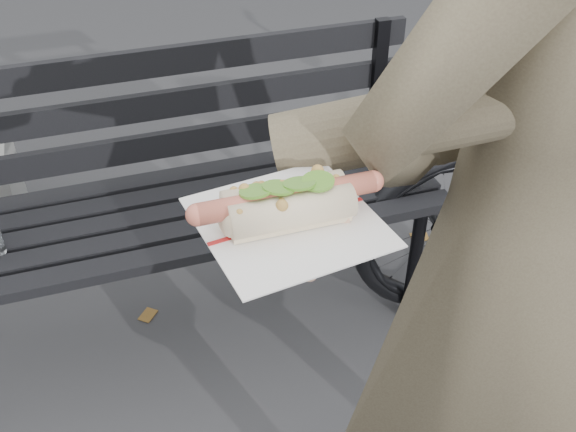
# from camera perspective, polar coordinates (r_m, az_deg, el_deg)

# --- Properties ---
(park_bench) EXTENTS (1.50, 0.44, 0.88)m
(park_bench) POSITION_cam_1_polar(r_m,az_deg,el_deg) (1.95, -9.87, 2.77)
(park_bench) COLOR black
(park_bench) RESTS_ON ground
(person) EXTENTS (0.72, 0.52, 1.84)m
(person) POSITION_cam_1_polar(r_m,az_deg,el_deg) (1.12, 19.27, -3.17)
(person) COLOR #4D4433
(person) RESTS_ON ground
(held_hotdog) EXTENTS (0.64, 0.30, 0.20)m
(held_hotdog) POSITION_cam_1_polar(r_m,az_deg,el_deg) (0.84, 11.77, 6.73)
(held_hotdog) COLOR #4D4433
(fallen_leaves) EXTENTS (4.62, 3.54, 0.00)m
(fallen_leaves) POSITION_cam_1_polar(r_m,az_deg,el_deg) (2.00, 2.53, -15.99)
(fallen_leaves) COLOR brown
(fallen_leaves) RESTS_ON ground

